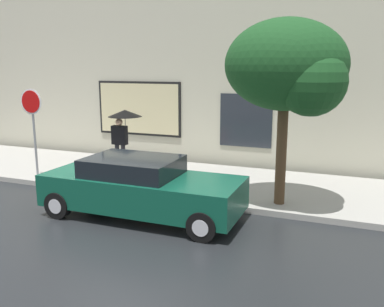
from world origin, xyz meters
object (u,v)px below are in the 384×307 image
object	(u,v)px
fire_hydrant	(148,175)
stop_sign	(32,115)
parked_car	(141,188)
pedestrian_with_umbrella	(123,122)
street_tree	(290,69)

from	to	relation	value
fire_hydrant	stop_sign	world-z (taller)	stop_sign
parked_car	stop_sign	size ratio (longest dim) A/B	1.74
fire_hydrant	pedestrian_with_umbrella	xyz separation A→B (m)	(-1.61, 1.44, 1.25)
fire_hydrant	pedestrian_with_umbrella	size ratio (longest dim) A/B	0.37
stop_sign	fire_hydrant	bearing A→B (deg)	4.35
fire_hydrant	stop_sign	distance (m)	4.02
fire_hydrant	parked_car	bearing A→B (deg)	-67.75
fire_hydrant	stop_sign	xyz separation A→B (m)	(-3.70, -0.28, 1.55)
parked_car	street_tree	world-z (taller)	street_tree
street_tree	stop_sign	size ratio (longest dim) A/B	1.65
parked_car	fire_hydrant	xyz separation A→B (m)	(-0.72, 1.75, -0.20)
parked_car	pedestrian_with_umbrella	bearing A→B (deg)	126.11
parked_car	pedestrian_with_umbrella	xyz separation A→B (m)	(-2.33, 3.19, 1.06)
pedestrian_with_umbrella	stop_sign	world-z (taller)	stop_sign
stop_sign	street_tree	bearing A→B (deg)	1.43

